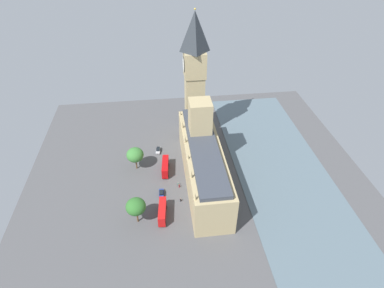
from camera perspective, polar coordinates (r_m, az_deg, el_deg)
ground_plane at (r=130.09m, az=1.07°, el=-6.42°), size 138.71×138.71×0.00m
river_thames at (r=138.40m, az=15.88°, el=-4.90°), size 37.56×124.84×0.25m
parliament_building at (r=125.08m, az=1.94°, el=-2.72°), size 14.19×56.14×30.48m
clock_tower at (r=141.17m, az=0.47°, el=12.18°), size 9.46×9.46×58.17m
car_silver_midblock at (r=144.22m, az=-6.12°, el=-1.10°), size 2.34×4.96×1.74m
double_decker_bus_trailing at (r=132.49m, az=-4.83°, el=-4.07°), size 3.48×10.69×4.75m
car_blue_by_river_gate at (r=123.95m, az=-5.54°, el=-8.80°), size 1.96×4.40×1.74m
double_decker_bus_near_tower at (r=115.39m, az=-5.36°, el=-12.00°), size 3.53×10.69×4.75m
pedestrian_far_end at (r=126.52m, az=-2.32°, el=-7.54°), size 0.46×0.57×1.60m
pedestrian_corner at (r=127.30m, az=-2.51°, el=-7.21°), size 0.65×0.66×1.58m
pedestrian_leading at (r=121.27m, az=-2.06°, el=-10.03°), size 0.67×0.62×1.60m
plane_tree_kerbside at (r=111.35m, az=-10.09°, el=-11.04°), size 6.89×6.89×10.58m
plane_tree_under_trees at (r=132.56m, az=-10.21°, el=-1.95°), size 7.07×7.07×10.36m
street_lamp_opposite_hall at (r=115.76m, az=-9.90°, el=-10.97°), size 0.56×0.56×6.38m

